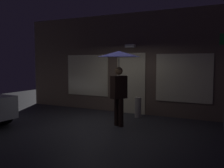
{
  "coord_description": "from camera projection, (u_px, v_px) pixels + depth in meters",
  "views": [
    {
      "loc": [
        3.82,
        -6.49,
        1.9
      ],
      "look_at": [
        0.23,
        0.28,
        1.23
      ],
      "focal_mm": 41.84,
      "sensor_mm": 36.0,
      "label": 1
    }
  ],
  "objects": [
    {
      "name": "ground_plane",
      "position": [
        101.0,
        126.0,
        7.66
      ],
      "size": [
        18.0,
        18.0,
        0.0
      ],
      "primitive_type": "plane",
      "color": "#2D2D33"
    },
    {
      "name": "building_facade",
      "position": [
        133.0,
        64.0,
        9.57
      ],
      "size": [
        9.35,
        0.48,
        3.63
      ],
      "color": "brown",
      "rests_on": "ground"
    },
    {
      "name": "person_with_umbrella",
      "position": [
        119.0,
        66.0,
        7.54
      ],
      "size": [
        1.26,
        1.26,
        2.2
      ],
      "rotation": [
        0.0,
        0.0,
        -2.01
      ],
      "color": "black",
      "rests_on": "ground"
    },
    {
      "name": "sidewalk_bollard",
      "position": [
        138.0,
        107.0,
        8.85
      ],
      "size": [
        0.22,
        0.22,
        0.68
      ],
      "primitive_type": "cylinder",
      "color": "#B2A899",
      "rests_on": "ground"
    }
  ]
}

